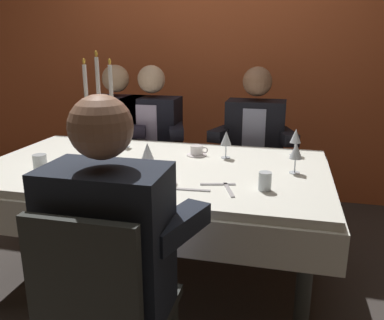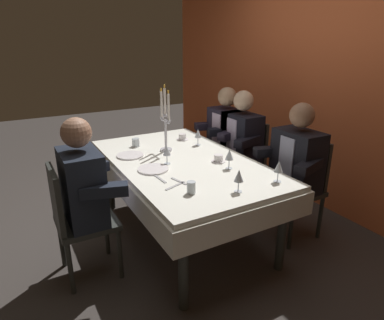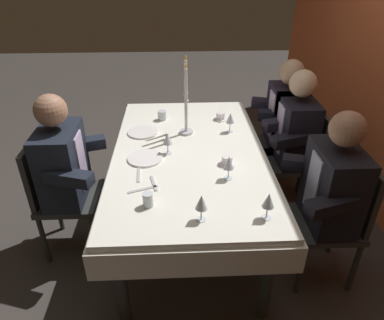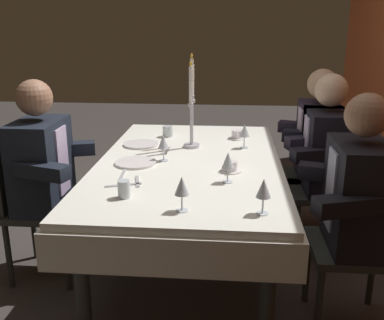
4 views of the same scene
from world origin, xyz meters
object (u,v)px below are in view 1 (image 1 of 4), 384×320
object	(u,v)px
seated_diner_0	(119,129)
seated_diner_3	(255,136)
candelabra	(100,118)
wine_glass_2	(296,151)
dinner_plate_1	(68,180)
dining_table	(154,185)
wine_glass_4	(147,152)
wine_glass_0	(125,130)
coffee_cup_0	(88,143)
water_tumbler_1	(265,181)
dinner_plate_0	(151,183)
water_tumbler_0	(40,162)
wine_glass_3	(296,137)
wine_glass_1	(226,139)
seated_diner_2	(107,242)
seated_diner_1	(153,131)
coffee_cup_1	(197,151)

from	to	relation	value
seated_diner_0	seated_diner_3	distance (m)	1.09
candelabra	wine_glass_2	distance (m)	1.08
candelabra	dinner_plate_1	xyz separation A→B (m)	(-0.02, -0.35, -0.25)
dining_table	wine_glass_4	distance (m)	0.28
wine_glass_0	coffee_cup_0	distance (m)	0.26
water_tumbler_1	seated_diner_3	bearing A→B (deg)	97.03
dinner_plate_0	dinner_plate_1	distance (m)	0.42
coffee_cup_0	candelabra	bearing A→B (deg)	-50.51
coffee_cup_0	seated_diner_3	bearing A→B (deg)	29.54
dinner_plate_1	water_tumbler_0	world-z (taller)	water_tumbler_0
wine_glass_3	candelabra	bearing A→B (deg)	-159.25
wine_glass_2	coffee_cup_0	xyz separation A→B (m)	(-1.32, 0.26, -0.09)
water_tumbler_0	wine_glass_1	bearing A→B (deg)	25.35
water_tumbler_0	seated_diner_2	bearing A→B (deg)	-43.66
dinner_plate_1	dining_table	bearing A→B (deg)	48.67
candelabra	wine_glass_3	xyz separation A→B (m)	(1.07, 0.40, -0.14)
coffee_cup_0	wine_glass_3	bearing A→B (deg)	4.24
wine_glass_1	dining_table	bearing A→B (deg)	-147.56
wine_glass_2	seated_diner_0	xyz separation A→B (m)	(-1.36, 0.85, -0.12)
wine_glass_0	seated_diner_2	world-z (taller)	seated_diner_2
water_tumbler_1	seated_diner_1	bearing A→B (deg)	129.27
candelabra	coffee_cup_0	size ratio (longest dim) A/B	4.68
dinner_plate_1	dinner_plate_0	bearing A→B (deg)	6.39
dinner_plate_1	seated_diner_3	bearing A→B (deg)	57.09
wine_glass_3	coffee_cup_1	size ratio (longest dim) A/B	1.24
dinner_plate_0	water_tumbler_1	distance (m)	0.54
dining_table	dinner_plate_1	size ratio (longest dim) A/B	8.02
dinner_plate_1	wine_glass_3	xyz separation A→B (m)	(1.09, 0.75, 0.11)
candelabra	seated_diner_1	world-z (taller)	candelabra
wine_glass_0	dinner_plate_0	bearing A→B (deg)	-58.14
dinner_plate_0	wine_glass_2	world-z (taller)	wine_glass_2
water_tumbler_1	seated_diner_2	size ratio (longest dim) A/B	0.07
water_tumbler_1	coffee_cup_0	distance (m)	1.31
dinner_plate_1	seated_diner_1	world-z (taller)	seated_diner_1
dinner_plate_0	dinner_plate_1	size ratio (longest dim) A/B	1.02
dinner_plate_1	wine_glass_3	world-z (taller)	wine_glass_3
dinner_plate_0	seated_diner_1	bearing A→B (deg)	108.61
coffee_cup_1	seated_diner_0	bearing A→B (deg)	141.28
wine_glass_0	seated_diner_0	size ratio (longest dim) A/B	0.13
water_tumbler_1	seated_diner_3	size ratio (longest dim) A/B	0.07
dinner_plate_0	wine_glass_0	bearing A→B (deg)	121.86
coffee_cup_0	water_tumbler_0	bearing A→B (deg)	-92.16
wine_glass_4	seated_diner_2	xyz separation A→B (m)	(0.11, -0.73, -0.12)
candelabra	water_tumbler_1	distance (m)	0.99
water_tumbler_0	seated_diner_3	distance (m)	1.53
candelabra	dinner_plate_0	bearing A→B (deg)	-37.25
water_tumbler_1	coffee_cup_0	world-z (taller)	water_tumbler_1
wine_glass_4	seated_diner_1	xyz separation A→B (m)	(-0.33, 1.04, -0.12)
dinner_plate_0	dinner_plate_1	xyz separation A→B (m)	(-0.41, -0.05, 0.00)
wine_glass_1	water_tumbler_0	world-z (taller)	wine_glass_1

